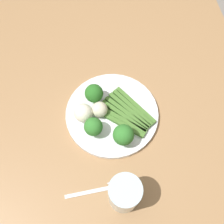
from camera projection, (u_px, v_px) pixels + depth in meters
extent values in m
cube|color=gray|center=(107.00, 160.00, 1.51)|extent=(6.00, 6.00, 0.02)
cube|color=#9E754C|center=(103.00, 96.00, 0.85)|extent=(1.40, 0.96, 0.04)
cylinder|color=#9E754C|center=(13.00, 37.00, 1.44)|extent=(0.07, 0.07, 0.70)
cylinder|color=#9E754C|center=(165.00, 21.00, 1.49)|extent=(0.07, 0.07, 0.70)
cylinder|color=white|center=(112.00, 114.00, 0.79)|extent=(0.28, 0.28, 0.01)
cube|color=#47752D|center=(135.00, 105.00, 0.79)|extent=(0.14, 0.10, 0.01)
cube|color=#47752D|center=(132.00, 108.00, 0.79)|extent=(0.13, 0.10, 0.01)
cube|color=#47752D|center=(129.00, 110.00, 0.78)|extent=(0.13, 0.11, 0.01)
cube|color=#47752D|center=(126.00, 113.00, 0.78)|extent=(0.12, 0.11, 0.01)
cube|color=#47752D|center=(124.00, 116.00, 0.78)|extent=(0.12, 0.12, 0.01)
cube|color=#47752D|center=(122.00, 120.00, 0.77)|extent=(0.11, 0.13, 0.01)
cube|color=#47752D|center=(120.00, 123.00, 0.77)|extent=(0.11, 0.13, 0.01)
cylinder|color=#609E3D|center=(94.00, 131.00, 0.75)|extent=(0.02, 0.02, 0.02)
sphere|color=#337A2D|center=(93.00, 127.00, 0.73)|extent=(0.05, 0.05, 0.05)
cylinder|color=#568E33|center=(95.00, 98.00, 0.80)|extent=(0.02, 0.02, 0.02)
sphere|color=#286B23|center=(94.00, 93.00, 0.77)|extent=(0.05, 0.05, 0.05)
cylinder|color=#609E3D|center=(123.00, 139.00, 0.74)|extent=(0.02, 0.02, 0.02)
sphere|color=#337A2D|center=(123.00, 135.00, 0.71)|extent=(0.06, 0.06, 0.06)
sphere|color=white|center=(83.00, 113.00, 0.76)|extent=(0.05, 0.05, 0.05)
sphere|color=beige|center=(100.00, 110.00, 0.77)|extent=(0.05, 0.05, 0.05)
cube|color=silver|center=(87.00, 192.00, 0.70)|extent=(0.02, 0.12, 0.00)
cube|color=silver|center=(119.00, 191.00, 0.70)|extent=(0.01, 0.05, 0.00)
cube|color=silver|center=(118.00, 188.00, 0.71)|extent=(0.01, 0.05, 0.00)
cube|color=silver|center=(118.00, 185.00, 0.71)|extent=(0.01, 0.05, 0.00)
cube|color=silver|center=(117.00, 182.00, 0.71)|extent=(0.01, 0.05, 0.00)
cylinder|color=silver|center=(124.00, 194.00, 0.64)|extent=(0.08, 0.08, 0.12)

